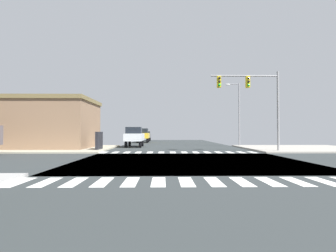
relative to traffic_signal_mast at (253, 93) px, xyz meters
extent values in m
cube|color=#2D3233|center=(-6.39, -7.50, -5.30)|extent=(14.00, 90.00, 0.05)
cube|color=#2D3233|center=(-6.39, -7.50, -5.30)|extent=(90.00, 12.00, 0.05)
cube|color=#A09B91|center=(6.61, 4.50, -5.20)|extent=(12.00, 12.00, 0.14)
cube|color=#A8A18B|center=(-19.39, 4.50, -5.20)|extent=(12.00, 12.00, 0.14)
cube|color=white|center=(-13.14, -14.80, -5.27)|extent=(0.50, 2.00, 0.01)
cube|color=white|center=(-12.14, -14.80, -5.27)|extent=(0.50, 2.00, 0.01)
cube|color=white|center=(-11.14, -14.80, -5.27)|extent=(0.50, 2.00, 0.01)
cube|color=white|center=(-10.14, -14.80, -5.27)|extent=(0.50, 2.00, 0.01)
cube|color=white|center=(-9.14, -14.80, -5.27)|extent=(0.50, 2.00, 0.01)
cube|color=white|center=(-8.14, -14.80, -5.27)|extent=(0.50, 2.00, 0.01)
cube|color=white|center=(-7.14, -14.80, -5.27)|extent=(0.50, 2.00, 0.01)
cube|color=white|center=(-6.14, -14.80, -5.27)|extent=(0.50, 2.00, 0.01)
cube|color=white|center=(-5.14, -14.80, -5.27)|extent=(0.50, 2.00, 0.01)
cube|color=white|center=(-4.14, -14.80, -5.27)|extent=(0.50, 2.00, 0.01)
cube|color=white|center=(-3.14, -14.80, -5.27)|extent=(0.50, 2.00, 0.01)
cube|color=white|center=(-2.14, -14.80, -5.27)|extent=(0.50, 2.00, 0.01)
cube|color=white|center=(-13.14, -0.20, -5.27)|extent=(0.50, 2.00, 0.01)
cube|color=white|center=(-12.14, -0.20, -5.27)|extent=(0.50, 2.00, 0.01)
cube|color=white|center=(-11.14, -0.20, -5.27)|extent=(0.50, 2.00, 0.01)
cube|color=white|center=(-10.14, -0.20, -5.27)|extent=(0.50, 2.00, 0.01)
cube|color=white|center=(-9.14, -0.20, -5.27)|extent=(0.50, 2.00, 0.01)
cube|color=white|center=(-8.14, -0.20, -5.27)|extent=(0.50, 2.00, 0.01)
cube|color=white|center=(-7.14, -0.20, -5.27)|extent=(0.50, 2.00, 0.01)
cube|color=white|center=(-6.14, -0.20, -5.27)|extent=(0.50, 2.00, 0.01)
cube|color=white|center=(-5.14, -0.20, -5.27)|extent=(0.50, 2.00, 0.01)
cube|color=white|center=(-4.14, -0.20, -5.27)|extent=(0.50, 2.00, 0.01)
cube|color=white|center=(-3.14, -0.20, -5.27)|extent=(0.50, 2.00, 0.01)
cube|color=white|center=(-2.14, -0.20, -5.27)|extent=(0.50, 2.00, 0.01)
cube|color=white|center=(-1.14, -0.20, -5.27)|extent=(0.50, 2.00, 0.01)
cube|color=white|center=(-0.14, -0.20, -5.27)|extent=(0.50, 2.00, 0.01)
cylinder|color=gray|center=(2.25, 0.02, -1.68)|extent=(0.20, 0.20, 7.18)
cylinder|color=gray|center=(-0.75, 0.02, 1.51)|extent=(6.00, 0.14, 0.14)
cube|color=yellow|center=(-0.45, 0.02, 0.96)|extent=(0.32, 0.40, 1.00)
sphere|color=black|center=(-0.45, -0.22, 1.27)|extent=(0.22, 0.22, 0.22)
sphere|color=black|center=(-0.45, -0.22, 0.96)|extent=(0.22, 0.22, 0.22)
sphere|color=green|center=(-0.45, -0.22, 0.65)|extent=(0.22, 0.22, 0.22)
cube|color=yellow|center=(-3.03, 0.02, 0.96)|extent=(0.32, 0.40, 1.00)
sphere|color=black|center=(-3.03, -0.22, 1.27)|extent=(0.22, 0.22, 0.22)
sphere|color=black|center=(-3.03, -0.22, 0.96)|extent=(0.22, 0.22, 0.22)
sphere|color=green|center=(-3.03, -0.22, 0.65)|extent=(0.22, 0.22, 0.22)
cylinder|color=gray|center=(1.28, 9.37, -1.41)|extent=(0.16, 0.16, 7.72)
cylinder|color=gray|center=(0.58, 9.37, 2.35)|extent=(1.40, 0.10, 0.10)
ellipsoid|color=silver|center=(-0.12, 9.37, 2.30)|extent=(0.60, 0.32, 0.20)
cube|color=#87684E|center=(-23.26, 5.19, -2.84)|extent=(15.35, 8.24, 4.87)
cube|color=olive|center=(-23.26, 5.19, -0.20)|extent=(15.65, 8.54, 0.40)
cube|color=black|center=(-14.09, 2.06, -4.37)|extent=(0.24, 2.20, 1.80)
cylinder|color=black|center=(-10.59, 20.88, -4.90)|extent=(0.26, 0.74, 0.74)
cylinder|color=black|center=(-12.19, 20.88, -4.90)|extent=(0.26, 0.74, 0.74)
cylinder|color=black|center=(-10.59, 24.35, -4.90)|extent=(0.26, 0.74, 0.74)
cylinder|color=black|center=(-12.19, 24.35, -4.90)|extent=(0.26, 0.74, 0.74)
cube|color=yellow|center=(-11.39, 22.61, -4.11)|extent=(2.00, 5.10, 0.86)
cube|color=black|center=(-11.39, 21.72, -3.30)|extent=(1.76, 1.78, 0.75)
cylinder|color=black|center=(-10.59, 7.10, -4.90)|extent=(0.26, 0.74, 0.74)
cylinder|color=black|center=(-12.19, 7.10, -4.90)|extent=(0.26, 0.74, 0.74)
cylinder|color=black|center=(-10.59, 10.57, -4.90)|extent=(0.26, 0.74, 0.74)
cylinder|color=black|center=(-12.19, 10.57, -4.90)|extent=(0.26, 0.74, 0.74)
cube|color=silver|center=(-11.39, 8.83, -4.11)|extent=(2.00, 5.10, 0.86)
cube|color=black|center=(-11.39, 7.94, -3.30)|extent=(1.76, 1.79, 0.75)
cylinder|color=black|center=(-10.67, 29.57, -4.93)|extent=(0.26, 0.68, 0.68)
cylinder|color=black|center=(-12.11, 29.57, -4.93)|extent=(0.26, 0.68, 0.68)
cylinder|color=black|center=(-10.67, 32.49, -4.93)|extent=(0.26, 0.68, 0.68)
cylinder|color=black|center=(-12.11, 32.49, -4.93)|extent=(0.26, 0.68, 0.68)
cube|color=slate|center=(-11.39, 31.03, -4.26)|extent=(1.80, 4.30, 0.66)
cube|color=black|center=(-11.39, 31.03, -3.66)|extent=(1.55, 2.24, 0.54)
camera|label=1|loc=(-7.97, -25.01, -3.48)|focal=30.35mm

